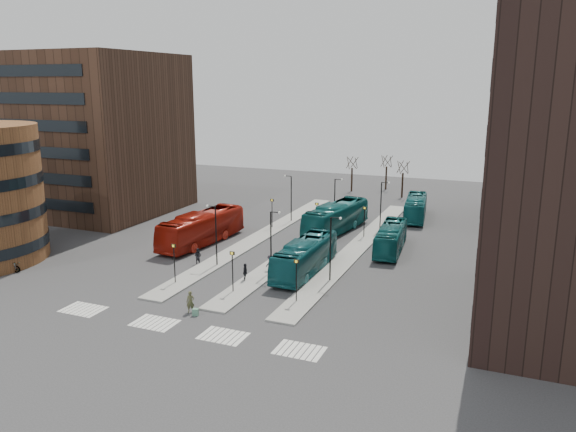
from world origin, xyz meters
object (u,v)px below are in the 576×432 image
at_px(traveller, 190,302).
at_px(suitcase, 195,312).
at_px(commuter_c, 270,263).
at_px(commuter_b, 245,272).
at_px(teal_bus_d, 416,207).
at_px(red_bus, 202,228).
at_px(bicycle_mid, 11,267).
at_px(teal_bus_a, 305,256).
at_px(teal_bus_b, 336,218).
at_px(commuter_a, 198,256).
at_px(bicycle_far, 14,267).
at_px(teal_bus_c, 391,238).

bearing_deg(traveller, suitcase, -52.07).
bearing_deg(commuter_c, commuter_b, 6.74).
bearing_deg(teal_bus_d, traveller, -112.65).
distance_m(suitcase, teal_bus_d, 41.15).
bearing_deg(red_bus, bicycle_mid, -121.83).
relative_size(teal_bus_a, teal_bus_b, 0.91).
distance_m(red_bus, traveller, 20.11).
bearing_deg(red_bus, commuter_c, -22.78).
height_order(teal_bus_a, commuter_b, teal_bus_a).
height_order(traveller, commuter_b, traveller).
xyz_separation_m(teal_bus_a, commuter_a, (-11.03, -1.76, -0.81)).
xyz_separation_m(teal_bus_a, bicycle_mid, (-26.52, -11.03, -1.08)).
bearing_deg(teal_bus_b, teal_bus_d, 62.41).
bearing_deg(bicycle_mid, commuter_c, -79.92).
bearing_deg(commuter_a, bicycle_far, 31.72).
xyz_separation_m(suitcase, commuter_a, (-6.67, 11.39, 0.55)).
distance_m(teal_bus_b, teal_bus_d, 13.41).
relative_size(red_bus, commuter_c, 8.09).
bearing_deg(commuter_c, commuter_a, -62.92).
bearing_deg(red_bus, bicycle_far, -122.56).
distance_m(red_bus, bicycle_mid, 20.00).
bearing_deg(teal_bus_d, bicycle_far, -138.11).
xyz_separation_m(teal_bus_c, teal_bus_d, (-0.15, 16.31, 0.07)).
relative_size(traveller, bicycle_far, 1.00).
relative_size(red_bus, teal_bus_a, 1.12).
bearing_deg(teal_bus_d, commuter_b, -115.14).
xyz_separation_m(teal_bus_b, commuter_a, (-9.16, -17.56, -0.98)).
height_order(commuter_a, commuter_c, commuter_a).
height_order(red_bus, commuter_b, red_bus).
relative_size(red_bus, teal_bus_b, 1.02).
relative_size(teal_bus_c, bicycle_far, 5.85).
bearing_deg(teal_bus_a, teal_bus_c, 59.23).
relative_size(teal_bus_c, commuter_b, 6.01).
height_order(commuter_a, bicycle_mid, commuter_a).
xyz_separation_m(red_bus, bicycle_far, (-11.99, -15.54, -1.38)).
distance_m(teal_bus_d, bicycle_mid, 49.79).
height_order(commuter_b, commuter_c, commuter_b).
height_order(suitcase, bicycle_far, bicycle_far).
xyz_separation_m(teal_bus_a, bicycle_far, (-26.52, -10.61, -1.17)).
xyz_separation_m(suitcase, commuter_c, (1.08, 12.14, 0.54)).
relative_size(teal_bus_d, bicycle_mid, 5.91).
distance_m(teal_bus_a, teal_bus_b, 15.92).
xyz_separation_m(teal_bus_b, traveller, (-3.17, -28.57, -0.91)).
bearing_deg(commuter_c, teal_bus_b, -163.18).
height_order(red_bus, teal_bus_a, red_bus).
xyz_separation_m(commuter_c, bicycle_mid, (-23.24, -10.01, -0.26)).
distance_m(teal_bus_b, teal_bus_c, 9.72).
xyz_separation_m(suitcase, teal_bus_c, (10.53, 23.49, 1.18)).
relative_size(red_bus, commuter_a, 7.98).
relative_size(suitcase, commuter_c, 0.35).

